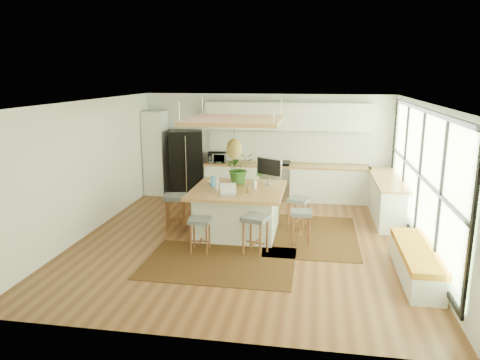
% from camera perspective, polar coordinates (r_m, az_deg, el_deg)
% --- Properties ---
extents(floor, '(7.00, 7.00, 0.00)m').
position_cam_1_polar(floor, '(9.08, 0.73, -7.53)').
color(floor, brown).
rests_on(floor, ground).
extents(ceiling, '(7.00, 7.00, 0.00)m').
position_cam_1_polar(ceiling, '(8.51, 0.78, 9.73)').
color(ceiling, white).
rests_on(ceiling, ground).
extents(wall_back, '(6.50, 0.00, 6.50)m').
position_cam_1_polar(wall_back, '(12.11, 3.30, 4.30)').
color(wall_back, white).
rests_on(wall_back, ground).
extents(wall_front, '(6.50, 0.00, 6.50)m').
position_cam_1_polar(wall_front, '(5.40, -4.99, -7.04)').
color(wall_front, white).
rests_on(wall_front, ground).
extents(wall_left, '(0.00, 7.00, 7.00)m').
position_cam_1_polar(wall_left, '(9.73, -18.53, 1.45)').
color(wall_left, white).
rests_on(wall_left, ground).
extents(wall_right, '(0.00, 7.00, 7.00)m').
position_cam_1_polar(wall_right, '(8.82, 22.11, 0.01)').
color(wall_right, white).
rests_on(wall_right, ground).
extents(window_wall, '(0.10, 6.20, 2.60)m').
position_cam_1_polar(window_wall, '(8.80, 21.94, 0.33)').
color(window_wall, black).
rests_on(window_wall, wall_right).
extents(pantry, '(0.55, 0.60, 2.25)m').
position_cam_1_polar(pantry, '(12.51, -10.46, 3.34)').
color(pantry, white).
rests_on(pantry, floor).
extents(back_counter_base, '(4.20, 0.60, 0.88)m').
position_cam_1_polar(back_counter_base, '(11.93, 5.70, -0.34)').
color(back_counter_base, white).
rests_on(back_counter_base, floor).
extents(back_counter_top, '(4.24, 0.64, 0.05)m').
position_cam_1_polar(back_counter_top, '(11.83, 5.75, 1.83)').
color(back_counter_top, '#A76C3B').
rests_on(back_counter_top, back_counter_base).
extents(backsplash, '(4.20, 0.02, 0.80)m').
position_cam_1_polar(backsplash, '(12.05, 5.90, 4.21)').
color(backsplash, white).
rests_on(backsplash, wall_back).
extents(upper_cabinets, '(4.20, 0.34, 0.70)m').
position_cam_1_polar(upper_cabinets, '(11.79, 5.93, 7.93)').
color(upper_cabinets, white).
rests_on(upper_cabinets, wall_back).
extents(range, '(0.76, 0.62, 1.00)m').
position_cam_1_polar(range, '(11.93, 4.51, -0.01)').
color(range, '#A5A5AA').
rests_on(range, floor).
extents(right_counter_base, '(0.60, 2.50, 0.88)m').
position_cam_1_polar(right_counter_base, '(10.88, 17.86, -2.23)').
color(right_counter_base, white).
rests_on(right_counter_base, floor).
extents(right_counter_top, '(0.64, 2.54, 0.05)m').
position_cam_1_polar(right_counter_top, '(10.78, 18.03, 0.13)').
color(right_counter_top, '#A76C3B').
rests_on(right_counter_top, right_counter_base).
extents(window_bench, '(0.52, 2.00, 0.50)m').
position_cam_1_polar(window_bench, '(7.96, 21.10, -9.61)').
color(window_bench, white).
rests_on(window_bench, floor).
extents(ceiling_panel, '(1.86, 1.86, 0.80)m').
position_cam_1_polar(ceiling_panel, '(9.02, -0.74, 5.77)').
color(ceiling_panel, '#A76C3B').
rests_on(ceiling_panel, ceiling).
extents(rug_near, '(2.60, 1.80, 0.01)m').
position_cam_1_polar(rug_near, '(8.05, -2.62, -10.30)').
color(rug_near, black).
rests_on(rug_near, floor).
extents(rug_right, '(1.80, 2.60, 0.01)m').
position_cam_1_polar(rug_right, '(9.44, 8.96, -6.85)').
color(rug_right, black).
rests_on(rug_right, floor).
extents(fridge, '(1.02, 0.88, 1.75)m').
position_cam_1_polar(fridge, '(12.30, -6.75, 2.36)').
color(fridge, black).
rests_on(fridge, floor).
extents(island, '(1.85, 1.85, 0.93)m').
position_cam_1_polar(island, '(9.38, -0.26, -3.86)').
color(island, '#A76C3B').
rests_on(island, floor).
extents(stool_near_left, '(0.40, 0.40, 0.64)m').
position_cam_1_polar(stool_near_left, '(8.45, -5.01, -6.64)').
color(stool_near_left, '#52555A').
rests_on(stool_near_left, floor).
extents(stool_near_right, '(0.53, 0.53, 0.73)m').
position_cam_1_polar(stool_near_right, '(8.29, 1.94, -6.98)').
color(stool_near_right, '#52555A').
rests_on(stool_near_right, floor).
extents(stool_right_front, '(0.43, 0.43, 0.67)m').
position_cam_1_polar(stool_right_front, '(8.86, 7.60, -5.76)').
color(stool_right_front, '#52555A').
rests_on(stool_right_front, floor).
extents(stool_right_back, '(0.53, 0.53, 0.70)m').
position_cam_1_polar(stool_right_back, '(9.62, 7.36, -4.21)').
color(stool_right_back, '#52555A').
rests_on(stool_right_back, floor).
extents(stool_left_side, '(0.53, 0.53, 0.75)m').
position_cam_1_polar(stool_left_side, '(9.67, -8.05, -4.15)').
color(stool_left_side, '#52555A').
rests_on(stool_left_side, floor).
extents(laptop, '(0.40, 0.41, 0.24)m').
position_cam_1_polar(laptop, '(8.72, -1.41, -1.18)').
color(laptop, '#A5A5AA').
rests_on(laptop, island).
extents(monitor, '(0.66, 0.50, 0.58)m').
position_cam_1_polar(monitor, '(9.55, 3.67, 0.93)').
color(monitor, '#A5A5AA').
rests_on(monitor, island).
extents(microwave, '(0.52, 0.35, 0.33)m').
position_cam_1_polar(microwave, '(12.01, -2.85, 2.97)').
color(microwave, '#A5A5AA').
rests_on(microwave, back_counter_top).
extents(island_plant, '(0.85, 0.87, 0.51)m').
position_cam_1_polar(island_plant, '(9.67, -0.13, 1.08)').
color(island_plant, '#1E4C19').
rests_on(island_plant, island).
extents(island_bowl, '(0.31, 0.31, 0.06)m').
position_cam_1_polar(island_bowl, '(9.64, -3.25, -0.36)').
color(island_bowl, white).
rests_on(island_bowl, island).
extents(island_bottle_0, '(0.07, 0.07, 0.19)m').
position_cam_1_polar(island_bottle_0, '(9.43, -3.45, -0.26)').
color(island_bottle_0, '#357ED4').
rests_on(island_bottle_0, island).
extents(island_bottle_1, '(0.07, 0.07, 0.19)m').
position_cam_1_polar(island_bottle_1, '(9.16, -2.89, -0.65)').
color(island_bottle_1, silver).
rests_on(island_bottle_1, island).
extents(island_bottle_2, '(0.07, 0.07, 0.19)m').
position_cam_1_polar(island_bottle_2, '(8.90, 1.00, -1.05)').
color(island_bottle_2, brown).
rests_on(island_bottle_2, island).
extents(island_bottle_3, '(0.07, 0.07, 0.19)m').
position_cam_1_polar(island_bottle_3, '(9.23, 1.94, -0.54)').
color(island_bottle_3, white).
rests_on(island_bottle_3, island).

